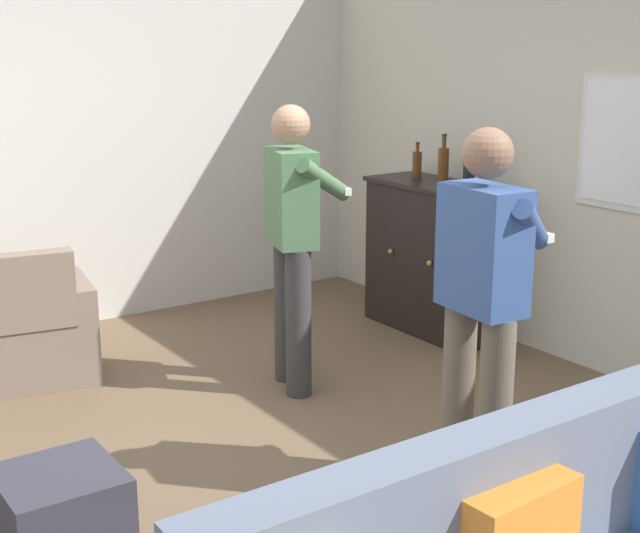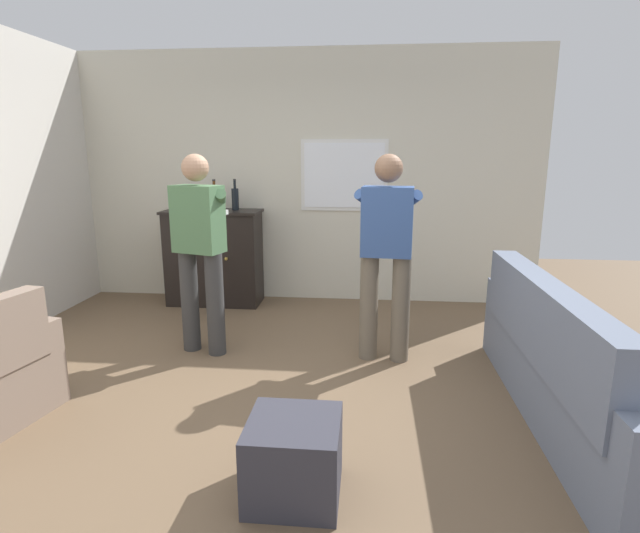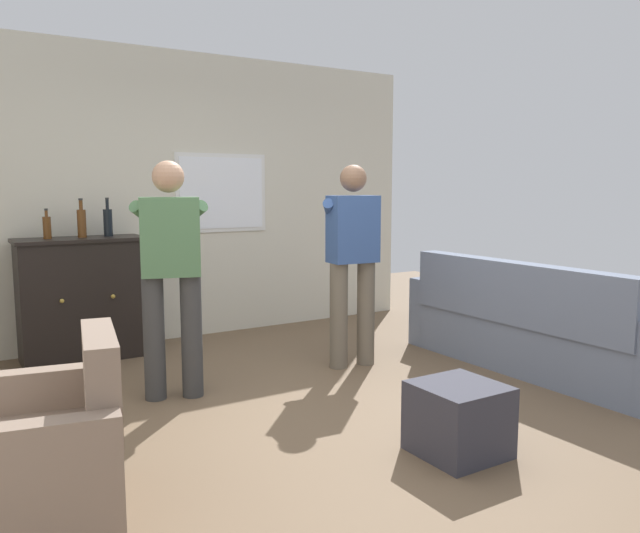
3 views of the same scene
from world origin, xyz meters
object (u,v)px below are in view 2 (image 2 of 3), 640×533
sideboard_cabinet (214,257)px  ottoman (294,458)px  bottle_spirits_clear (235,198)px  person_standing_right (386,249)px  couch (566,370)px  bottle_liquor_amber (190,201)px  bottle_wine_green (215,198)px  person_standing_left (200,245)px

sideboard_cabinet → ottoman: (1.38, -3.18, -0.33)m
bottle_spirits_clear → ottoman: bottle_spirits_clear is taller
person_standing_right → sideboard_cabinet: bearing=143.0°
bottle_spirits_clear → sideboard_cabinet: bearing=-169.1°
couch → sideboard_cabinet: 3.79m
bottle_liquor_amber → person_standing_right: (2.13, -1.44, -0.23)m
sideboard_cabinet → bottle_wine_green: 0.66m
couch → sideboard_cabinet: size_ratio=2.29×
person_standing_left → person_standing_right: (1.54, -0.01, 0.00)m
person_standing_right → bottle_wine_green: bearing=142.1°
bottle_wine_green → bottle_spirits_clear: 0.23m
ottoman → person_standing_left: (-1.05, 1.78, 0.74)m
couch → bottle_spirits_clear: (-2.73, 2.37, 0.84)m
bottle_wine_green → person_standing_right: 2.36m
sideboard_cabinet → person_standing_right: bearing=-37.0°
bottle_wine_green → bottle_liquor_amber: size_ratio=1.32×
sideboard_cabinet → bottle_spirits_clear: 0.71m
couch → person_standing_right: (-1.11, 0.91, 0.59)m
ottoman → bottle_liquor_amber: bearing=117.0°
sideboard_cabinet → bottle_spirits_clear: bearing=10.9°
person_standing_left → ottoman: bearing=-59.5°
bottle_wine_green → bottle_spirits_clear: bottle_spirits_clear is taller
sideboard_cabinet → couch: bearing=-37.8°
person_standing_left → person_standing_right: bearing=-0.3°
bottle_liquor_amber → person_standing_left: person_standing_left is taller
person_standing_left → bottle_liquor_amber: bearing=112.3°
ottoman → person_standing_left: size_ratio=0.27×
ottoman → couch: bearing=28.4°
bottle_liquor_amber → person_standing_left: size_ratio=0.15×
couch → bottle_liquor_amber: bearing=144.0°
bottle_liquor_amber → bottle_spirits_clear: bearing=2.2°
bottle_liquor_amber → person_standing_left: (0.59, -1.43, -0.23)m
bottle_wine_green → ottoman: bottle_wine_green is taller
sideboard_cabinet → ottoman: 3.49m
couch → person_standing_left: size_ratio=1.45×
couch → bottle_wine_green: (-2.96, 2.34, 0.84)m
bottle_wine_green → bottle_spirits_clear: bearing=5.9°
person_standing_left → person_standing_right: same height
couch → person_standing_right: bearing=140.8°
person_standing_left → person_standing_right: 1.54m
sideboard_cabinet → bottle_liquor_amber: size_ratio=4.19×
sideboard_cabinet → ottoman: sideboard_cabinet is taller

